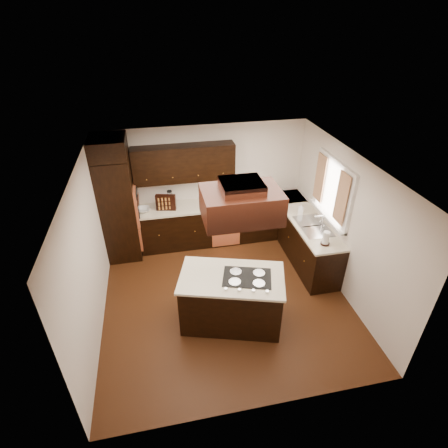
{
  "coord_description": "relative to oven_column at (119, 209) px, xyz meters",
  "views": [
    {
      "loc": [
        -0.95,
        -4.54,
        4.42
      ],
      "look_at": [
        0.1,
        0.6,
        1.15
      ],
      "focal_mm": 28.0,
      "sensor_mm": 36.0,
      "label": 1
    }
  ],
  "objects": [
    {
      "name": "floor",
      "position": [
        1.78,
        -1.71,
        -1.07
      ],
      "size": [
        4.2,
        4.2,
        0.02
      ],
      "primitive_type": "cube",
      "color": "#502911",
      "rests_on": "ground"
    },
    {
      "name": "ceiling",
      "position": [
        1.78,
        -1.71,
        1.45
      ],
      "size": [
        4.2,
        4.2,
        0.02
      ],
      "primitive_type": "cube",
      "color": "white",
      "rests_on": "ground"
    },
    {
      "name": "wall_back",
      "position": [
        1.78,
        0.4,
        0.19
      ],
      "size": [
        4.2,
        0.02,
        2.5
      ],
      "primitive_type": "cube",
      "color": "beige",
      "rests_on": "ground"
    },
    {
      "name": "wall_front",
      "position": [
        1.78,
        -3.81,
        0.19
      ],
      "size": [
        4.2,
        0.02,
        2.5
      ],
      "primitive_type": "cube",
      "color": "beige",
      "rests_on": "ground"
    },
    {
      "name": "wall_left",
      "position": [
        -0.33,
        -1.71,
        0.19
      ],
      "size": [
        0.02,
        4.2,
        2.5
      ],
      "primitive_type": "cube",
      "color": "beige",
      "rests_on": "ground"
    },
    {
      "name": "wall_right",
      "position": [
        3.88,
        -1.71,
        0.19
      ],
      "size": [
        0.02,
        4.2,
        2.5
      ],
      "primitive_type": "cube",
      "color": "beige",
      "rests_on": "ground"
    },
    {
      "name": "oven_column",
      "position": [
        0.0,
        0.0,
        0.0
      ],
      "size": [
        0.65,
        0.75,
        2.12
      ],
      "primitive_type": "cube",
      "color": "black",
      "rests_on": "floor"
    },
    {
      "name": "wall_oven_face",
      "position": [
        0.35,
        0.0,
        0.06
      ],
      "size": [
        0.05,
        0.62,
        0.78
      ],
      "primitive_type": "cube",
      "color": "#D7683E",
      "rests_on": "oven_column"
    },
    {
      "name": "base_cabinets_back",
      "position": [
        1.81,
        0.09,
        -0.62
      ],
      "size": [
        2.93,
        0.6,
        0.88
      ],
      "primitive_type": "cube",
      "color": "black",
      "rests_on": "floor"
    },
    {
      "name": "base_cabinets_right",
      "position": [
        3.58,
        -0.8,
        -0.62
      ],
      "size": [
        0.6,
        2.4,
        0.88
      ],
      "primitive_type": "cube",
      "color": "black",
      "rests_on": "floor"
    },
    {
      "name": "countertop_back",
      "position": [
        1.81,
        0.08,
        -0.16
      ],
      "size": [
        2.93,
        0.63,
        0.04
      ],
      "primitive_type": "cube",
      "color": "beige",
      "rests_on": "base_cabinets_back"
    },
    {
      "name": "countertop_right",
      "position": [
        3.56,
        -0.8,
        -0.16
      ],
      "size": [
        0.63,
        2.4,
        0.04
      ],
      "primitive_type": "cube",
      "color": "beige",
      "rests_on": "base_cabinets_right"
    },
    {
      "name": "upper_cabinets",
      "position": [
        1.34,
        0.23,
        0.75
      ],
      "size": [
        2.0,
        0.34,
        0.72
      ],
      "primitive_type": "cube",
      "color": "black",
      "rests_on": "wall_back"
    },
    {
      "name": "dishwasher_front",
      "position": [
        2.1,
        -0.2,
        -0.66
      ],
      "size": [
        0.6,
        0.05,
        0.72
      ],
      "primitive_type": "cube",
      "color": "#D7683E",
      "rests_on": "floor"
    },
    {
      "name": "window_frame",
      "position": [
        3.85,
        -1.16,
        0.59
      ],
      "size": [
        0.06,
        1.32,
        1.12
      ],
      "primitive_type": "cube",
      "color": "white",
      "rests_on": "wall_right"
    },
    {
      "name": "window_pane",
      "position": [
        3.87,
        -1.16,
        0.59
      ],
      "size": [
        0.0,
        1.2,
        1.0
      ],
      "primitive_type": "cube",
      "color": "white",
      "rests_on": "wall_right"
    },
    {
      "name": "curtain_left",
      "position": [
        3.79,
        -1.57,
        0.64
      ],
      "size": [
        0.02,
        0.34,
        0.9
      ],
      "primitive_type": "cube",
      "color": "beige",
      "rests_on": "wall_right"
    },
    {
      "name": "curtain_right",
      "position": [
        3.79,
        -0.74,
        0.64
      ],
      "size": [
        0.02,
        0.34,
        0.9
      ],
      "primitive_type": "cube",
      "color": "beige",
      "rests_on": "wall_right"
    },
    {
      "name": "sink_rim",
      "position": [
        3.58,
        -1.16,
        -0.14
      ],
      "size": [
        0.52,
        0.84,
        0.01
      ],
      "primitive_type": "cube",
      "color": "silver",
      "rests_on": "countertop_right"
    },
    {
      "name": "island",
      "position": [
        1.76,
        -2.26,
        -0.62
      ],
      "size": [
        1.72,
        1.25,
        0.88
      ],
      "primitive_type": "cube",
      "rotation": [
        0.0,
        0.0,
        -0.29
      ],
      "color": "black",
      "rests_on": "floor"
    },
    {
      "name": "island_top",
      "position": [
        1.76,
        -2.26,
        -0.16
      ],
      "size": [
        1.79,
        1.32,
        0.04
      ],
      "primitive_type": "cube",
      "rotation": [
        0.0,
        0.0,
        -0.29
      ],
      "color": "beige",
      "rests_on": "island"
    },
    {
      "name": "cooktop",
      "position": [
        1.98,
        -2.33,
        -0.13
      ],
      "size": [
        0.84,
        0.68,
        0.01
      ],
      "primitive_type": "cube",
      "rotation": [
        0.0,
        0.0,
        -0.29
      ],
      "color": "black",
      "rests_on": "island_top"
    },
    {
      "name": "range_hood",
      "position": [
        1.88,
        -2.25,
        1.1
      ],
      "size": [
        1.05,
        0.72,
        0.42
      ],
      "primitive_type": "cube",
      "color": "black",
      "rests_on": "ceiling"
    },
    {
      "name": "hood_duct",
      "position": [
        1.88,
        -2.25,
        1.38
      ],
      "size": [
        0.55,
        0.5,
        0.13
      ],
      "primitive_type": "cube",
      "color": "black",
      "rests_on": "ceiling"
    },
    {
      "name": "blender_base",
      "position": [
        1.01,
        0.1,
        -0.09
      ],
      "size": [
        0.15,
        0.15,
        0.1
      ],
      "primitive_type": "cylinder",
      "color": "silver",
      "rests_on": "countertop_back"
    },
    {
      "name": "blender_pitcher",
      "position": [
        1.01,
        0.1,
        0.09
      ],
      "size": [
        0.13,
        0.13,
        0.26
      ],
      "primitive_type": "cone",
      "color": "silver",
      "rests_on": "blender_base"
    },
    {
      "name": "spice_rack",
      "position": [
        0.92,
        0.04,
        0.02
      ],
      "size": [
        0.41,
        0.18,
        0.33
      ],
      "primitive_type": "cube",
      "rotation": [
        0.0,
        0.0,
        -0.22
      ],
      "color": "black",
      "rests_on": "countertop_back"
    },
    {
      "name": "mixing_bowl",
      "position": [
        0.45,
        0.05,
        -0.1
      ],
      "size": [
        0.29,
        0.29,
        0.07
      ],
      "primitive_type": "imported",
      "rotation": [
        0.0,
        0.0,
        0.03
      ],
      "color": "white",
      "rests_on": "countertop_back"
    },
    {
      "name": "soap_bottle",
      "position": [
        3.51,
        -0.67,
        -0.03
      ],
      "size": [
        0.13,
        0.13,
        0.22
      ],
      "primitive_type": "imported",
      "rotation": [
        0.0,
        0.0,
        -0.38
      ],
      "color": "white",
      "rests_on": "countertop_right"
    },
    {
      "name": "paper_towel",
      "position": [
        3.53,
        -1.74,
        -0.01
      ],
      "size": [
        0.15,
        0.15,
        0.25
      ],
      "primitive_type": "cylinder",
      "rotation": [
        0.0,
        0.0,
        0.38
      ],
      "color": "white",
      "rests_on": "countertop_right"
    }
  ]
}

